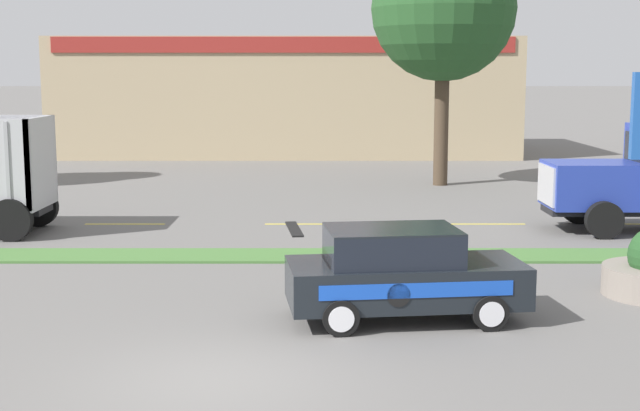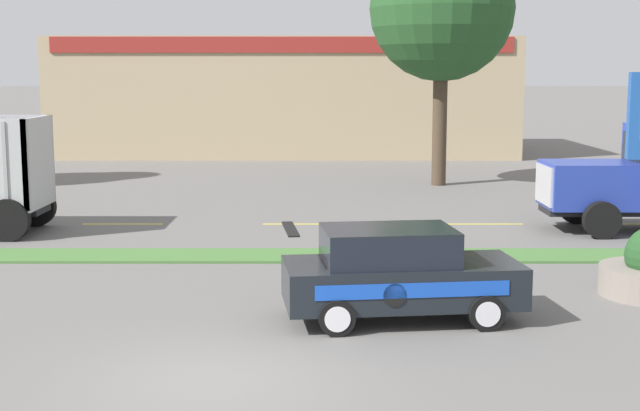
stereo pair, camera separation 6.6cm
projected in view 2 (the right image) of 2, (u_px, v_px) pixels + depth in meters
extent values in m
plane|color=slate|center=(217.00, 380.00, 13.13)|extent=(600.00, 600.00, 0.00)
cube|color=#477538|center=(260.00, 256.00, 21.93)|extent=(120.00, 1.60, 0.06)
cube|color=yellow|center=(127.00, 224.00, 26.70)|extent=(2.40, 0.14, 0.01)
cube|color=yellow|center=(307.00, 224.00, 26.67)|extent=(2.40, 0.14, 0.01)
cube|color=yellow|center=(487.00, 224.00, 26.65)|extent=(2.40, 0.14, 0.01)
cube|color=#ADADB2|center=(43.00, 161.00, 24.88)|extent=(0.16, 2.39, 2.46)
cube|color=#99999E|center=(10.00, 165.00, 23.68)|extent=(0.10, 0.04, 2.34)
cylinder|color=black|center=(13.00, 220.00, 23.94)|extent=(1.15, 0.30, 1.15)
cylinder|color=black|center=(41.00, 207.00, 26.27)|extent=(1.15, 0.30, 1.15)
cube|color=#23389E|center=(594.00, 185.00, 25.31)|extent=(2.55, 2.05, 1.29)
cube|color=#B7B7BC|center=(549.00, 185.00, 25.32)|extent=(0.06, 1.75, 1.10)
cube|color=black|center=(640.00, 152.00, 25.17)|extent=(0.04, 2.13, 1.06)
cylinder|color=black|center=(607.00, 220.00, 24.21)|extent=(1.02, 0.30, 1.02)
cylinder|color=black|center=(581.00, 207.00, 26.65)|extent=(1.02, 0.30, 1.02)
cube|color=black|center=(406.00, 282.00, 16.25)|extent=(4.47, 2.35, 0.75)
cube|color=black|center=(393.00, 246.00, 16.12)|extent=(2.53, 1.90, 0.60)
cube|color=black|center=(393.00, 229.00, 16.07)|extent=(2.53, 1.90, 0.04)
cube|color=black|center=(295.00, 229.00, 15.86)|extent=(0.38, 1.49, 0.03)
cube|color=blue|center=(418.00, 291.00, 15.32)|extent=(3.40, 0.42, 0.26)
cylinder|color=black|center=(399.00, 296.00, 15.29)|extent=(0.41, 0.06, 0.41)
cylinder|color=black|center=(491.00, 313.00, 15.58)|extent=(0.66, 0.28, 0.64)
cylinder|color=silver|center=(492.00, 315.00, 15.48)|extent=(0.45, 0.07, 0.45)
cylinder|color=black|center=(463.00, 289.00, 17.32)|extent=(0.66, 0.28, 0.64)
cylinder|color=silver|center=(461.00, 288.00, 17.43)|extent=(0.45, 0.07, 0.45)
cylinder|color=black|center=(341.00, 318.00, 15.28)|extent=(0.66, 0.28, 0.64)
cylinder|color=silver|center=(342.00, 320.00, 15.18)|extent=(0.45, 0.07, 0.45)
cylinder|color=black|center=(328.00, 293.00, 17.02)|extent=(0.66, 0.28, 0.64)
cylinder|color=silver|center=(327.00, 291.00, 17.12)|extent=(0.45, 0.07, 0.45)
cube|color=tan|center=(291.00, 96.00, 51.35)|extent=(24.72, 12.00, 6.35)
cube|color=maroon|center=(286.00, 45.00, 44.97)|extent=(23.49, 0.10, 0.80)
cylinder|color=#473828|center=(444.00, 118.00, 35.57)|extent=(0.58, 0.58, 5.43)
sphere|color=#234C23|center=(446.00, 8.00, 34.94)|extent=(5.70, 5.70, 5.70)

